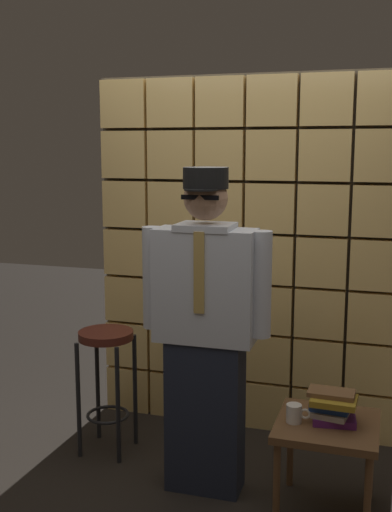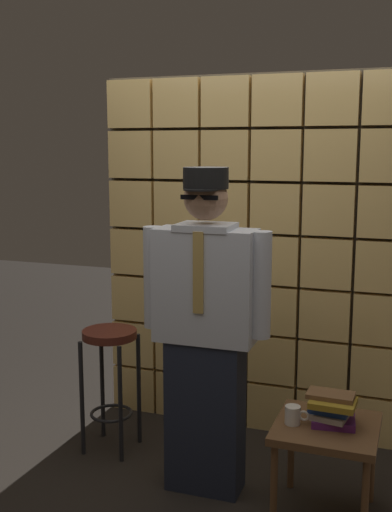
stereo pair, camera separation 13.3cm
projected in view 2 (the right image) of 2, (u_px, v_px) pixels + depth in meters
glass_block_wall at (250, 258)px, 4.17m from camera, size 2.05×0.10×2.39m
standing_person at (205, 328)px, 3.40m from camera, size 0.72×0.30×1.80m
bar_stool at (110, 361)px, 3.93m from camera, size 0.34×0.34×0.78m
side_table at (326, 437)px, 3.22m from camera, size 0.52×0.52×0.51m
book_stack at (332, 409)px, 3.19m from camera, size 0.26×0.22×0.17m
coffee_mug at (293, 415)px, 3.21m from camera, size 0.13×0.08×0.09m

